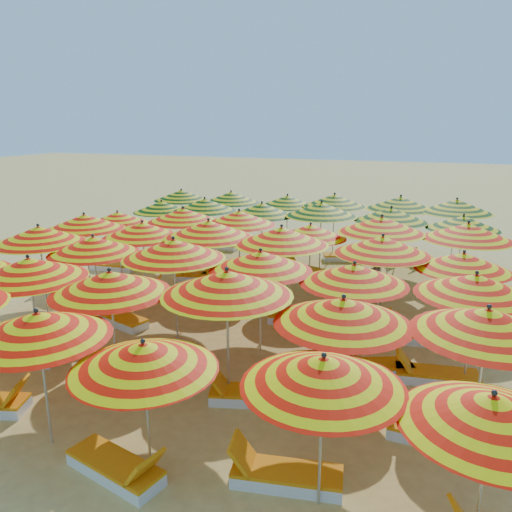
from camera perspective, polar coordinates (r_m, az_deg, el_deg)
name	(u,v)px	position (r m, az deg, el deg)	size (l,w,h in m)	color
ground	(250,313)	(14.66, -0.68, -6.53)	(120.00, 120.00, 0.00)	#DFC063
umbrella_2	(38,326)	(8.93, -23.68, -7.29)	(3.02, 3.02, 2.50)	silver
umbrella_3	(144,357)	(7.66, -12.71, -11.14)	(2.80, 2.80, 2.35)	silver
umbrella_4	(323,372)	(6.99, 7.70, -13.02)	(2.86, 2.86, 2.42)	silver
umbrella_5	(492,411)	(6.82, 25.35, -15.76)	(2.48, 2.48, 2.36)	silver
umbrella_7	(29,268)	(11.92, -24.51, -1.31)	(3.28, 3.28, 2.63)	silver
umbrella_8	(110,282)	(10.48, -16.35, -2.91)	(2.79, 2.79, 2.59)	silver
umbrella_9	(227,283)	(9.61, -3.34, -3.12)	(3.14, 3.14, 2.74)	silver
umbrella_10	(343,311)	(8.76, 9.92, -6.22)	(2.99, 2.99, 2.56)	silver
umbrella_11	(487,322)	(8.95, 24.92, -6.88)	(3.20, 3.20, 2.58)	silver
umbrella_12	(39,235)	(15.12, -23.57, 2.22)	(3.05, 3.05, 2.68)	silver
umbrella_13	(93,245)	(13.90, -18.09, 1.18)	(3.08, 3.08, 2.55)	silver
umbrella_14	(174,249)	(12.40, -9.39, 0.79)	(3.13, 3.13, 2.71)	silver
umbrella_15	(261,261)	(11.60, 0.52, -0.56)	(2.44, 2.44, 2.58)	silver
umbrella_16	(354,274)	(11.01, 11.16, -2.05)	(2.98, 2.98, 2.52)	silver
umbrella_17	(475,285)	(10.95, 23.79, -3.08)	(3.05, 3.05, 2.54)	silver
umbrella_18	(84,222)	(16.77, -19.02, 3.70)	(3.06, 3.06, 2.64)	silver
umbrella_19	(143,230)	(15.36, -12.84, 2.91)	(2.84, 2.84, 2.57)	silver
umbrella_20	(209,229)	(14.39, -5.43, 3.08)	(3.45, 3.45, 2.75)	silver
umbrella_21	(281,236)	(13.53, 2.93, 2.30)	(3.35, 3.35, 2.74)	silver
umbrella_22	(382,245)	(13.28, 14.25, 1.19)	(3.07, 3.07, 2.63)	silver
umbrella_23	(463,262)	(13.05, 22.59, -0.59)	(2.72, 2.72, 2.43)	silver
umbrella_24	(118,218)	(18.57, -15.53, 4.22)	(2.66, 2.66, 2.35)	silver
umbrella_25	(183,215)	(17.35, -8.31, 4.65)	(2.95, 2.95, 2.62)	silver
umbrella_26	(239,218)	(16.69, -1.95, 4.39)	(2.59, 2.59, 2.61)	silver
umbrella_27	(311,231)	(15.58, 6.25, 2.81)	(2.53, 2.53, 2.40)	silver
umbrella_28	(382,225)	(15.38, 14.15, 3.47)	(3.34, 3.34, 2.75)	silver
umbrella_29	(468,232)	(15.46, 23.04, 2.59)	(2.64, 2.64, 2.70)	silver
umbrella_30	(162,207)	(20.35, -10.73, 5.55)	(2.48, 2.48, 2.40)	silver
umbrella_31	(205,205)	(19.58, -5.88, 5.86)	(2.50, 2.50, 2.59)	silver
umbrella_32	(262,209)	(18.46, 0.68, 5.35)	(3.05, 3.05, 2.58)	silver
umbrella_33	(321,209)	(17.92, 7.48, 5.32)	(2.85, 2.85, 2.72)	silver
umbrella_34	(391,215)	(17.75, 15.18, 4.58)	(2.61, 2.61, 2.64)	silver
umbrella_35	(463,223)	(17.74, 22.59, 3.55)	(2.39, 2.39, 2.50)	silver
umbrella_36	(181,195)	(22.44, -8.53, 6.89)	(2.61, 2.61, 2.56)	silver
umbrella_37	(231,197)	(21.41, -2.87, 6.72)	(2.96, 2.96, 2.59)	silver
umbrella_38	(287,201)	(20.81, 3.61, 6.29)	(2.62, 2.62, 2.52)	silver
umbrella_39	(335,200)	(20.18, 8.97, 6.29)	(3.10, 3.10, 2.69)	silver
umbrella_40	(400,203)	(19.95, 16.18, 5.85)	(3.26, 3.26, 2.72)	silver
umbrella_41	(456,206)	(19.69, 21.94, 5.31)	(3.34, 3.34, 2.75)	silver
lounger_2	(117,468)	(8.79, -15.59, -22.26)	(1.82, 0.99, 0.69)	white
lounger_3	(284,475)	(8.39, 3.20, -23.71)	(1.80, 0.85, 0.69)	white
lounger_6	(17,359)	(12.89, -25.61, -10.55)	(1.82, 1.23, 0.69)	white
lounger_7	(140,383)	(10.96, -13.06, -13.98)	(1.82, 1.23, 0.69)	white
lounger_8	(250,394)	(10.31, -0.64, -15.54)	(1.82, 1.02, 0.69)	white
lounger_9	(442,435)	(9.73, 20.44, -18.66)	(1.76, 0.68, 0.69)	white
lounger_10	(120,318)	(14.38, -15.33, -6.89)	(1.83, 1.06, 0.69)	white
lounger_11	(371,367)	(11.59, 13.03, -12.29)	(1.82, 1.24, 0.69)	white
lounger_12	(434,375)	(11.64, 19.70, -12.68)	(1.80, 0.81, 0.69)	white
lounger_13	(75,285)	(17.64, -20.02, -3.16)	(1.82, 1.03, 0.69)	white
lounger_14	(135,293)	(16.31, -13.63, -4.12)	(1.82, 1.20, 0.69)	white
lounger_15	(297,317)	(14.03, 4.71, -6.94)	(1.82, 0.97, 0.69)	white
lounger_16	(358,321)	(14.00, 11.61, -7.26)	(1.82, 1.25, 0.69)	white
lounger_17	(429,338)	(13.44, 19.20, -8.80)	(1.79, 0.78, 0.69)	white
lounger_18	(114,266)	(19.49, -15.92, -1.12)	(1.79, 0.77, 0.69)	white
lounger_19	(199,276)	(17.65, -6.59, -2.31)	(1.83, 1.06, 0.69)	white
lounger_20	(225,276)	(17.55, -3.55, -2.33)	(1.76, 0.65, 0.69)	white
lounger_21	(481,308)	(16.04, 24.36, -5.42)	(1.83, 1.07, 0.69)	white
lounger_22	(190,257)	(20.11, -7.51, -0.16)	(1.82, 0.98, 0.69)	white
lounger_23	(274,266)	(18.73, 2.04, -1.18)	(1.81, 0.87, 0.69)	white
lounger_24	(302,269)	(18.42, 5.33, -1.52)	(1.82, 1.19, 0.69)	white
lounger_25	(476,284)	(18.21, 23.82, -2.99)	(1.81, 0.86, 0.69)	white
lounger_26	(176,239)	(23.27, -9.15, 1.88)	(1.83, 1.15, 0.69)	white
lounger_27	(218,245)	(21.99, -4.32, 1.26)	(1.78, 0.73, 0.69)	white
lounger_28	(346,257)	(20.36, 10.25, -0.08)	(1.83, 1.12, 0.69)	white
lounger_29	(410,259)	(20.55, 17.15, -0.38)	(1.82, 0.93, 0.69)	white
lounger_30	(433,265)	(20.07, 19.61, -0.95)	(1.83, 1.06, 0.69)	white
beachgoer_b	(377,281)	(15.55, 13.63, -2.81)	(0.71, 0.56, 1.47)	tan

